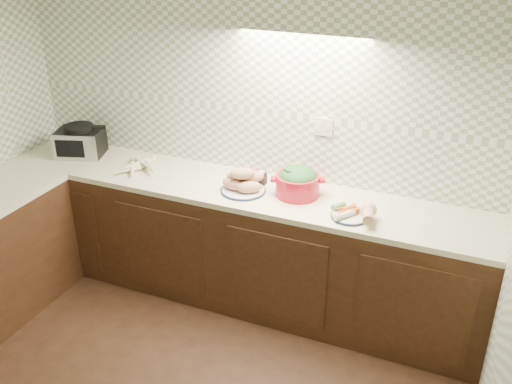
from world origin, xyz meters
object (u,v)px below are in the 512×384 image
at_px(onion_bowl, 256,176).
at_px(dutch_oven, 298,181).
at_px(parsnip_pile, 141,168).
at_px(veg_plate, 358,212).
at_px(sweet_potato_plate, 243,182).
at_px(toaster_oven, 80,141).

xyz_separation_m(onion_bowl, dutch_oven, (0.34, -0.08, 0.05)).
distance_m(parsnip_pile, veg_plate, 1.65).
xyz_separation_m(parsnip_pile, sweet_potato_plate, (0.83, -0.00, 0.03)).
relative_size(onion_bowl, veg_plate, 0.53).
distance_m(toaster_oven, dutch_oven, 1.81).
distance_m(parsnip_pile, sweet_potato_plate, 0.83).
distance_m(onion_bowl, veg_plate, 0.83).
distance_m(sweet_potato_plate, onion_bowl, 0.17).
bearing_deg(toaster_oven, veg_plate, -22.35).
height_order(dutch_oven, veg_plate, dutch_oven).
bearing_deg(onion_bowl, parsnip_pile, -169.42).
height_order(sweet_potato_plate, onion_bowl, sweet_potato_plate).
bearing_deg(veg_plate, dutch_oven, 160.94).
relative_size(parsnip_pile, dutch_oven, 0.96).
height_order(parsnip_pile, sweet_potato_plate, sweet_potato_plate).
bearing_deg(sweet_potato_plate, parsnip_pile, 179.73).
bearing_deg(toaster_oven, parsnip_pile, -26.35).
bearing_deg(onion_bowl, dutch_oven, -12.92).
relative_size(parsnip_pile, onion_bowl, 2.30).
bearing_deg(parsnip_pile, sweet_potato_plate, -0.27).
distance_m(dutch_oven, veg_plate, 0.49).
xyz_separation_m(toaster_oven, onion_bowl, (1.47, 0.07, -0.07)).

